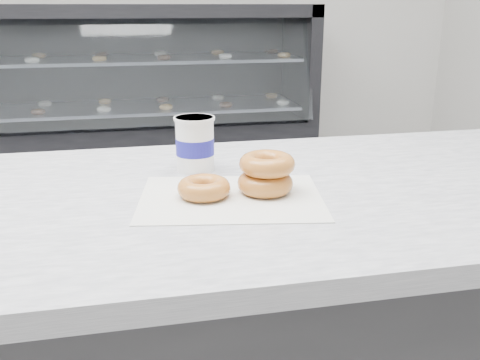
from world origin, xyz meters
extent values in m
cube|color=silver|center=(0.00, -0.60, 0.88)|extent=(3.06, 0.76, 0.04)
cube|color=black|center=(0.00, 2.10, 0.25)|extent=(2.40, 0.70, 0.50)
cube|color=black|center=(0.00, 2.10, 1.21)|extent=(2.40, 0.70, 0.08)
cube|color=black|center=(0.00, 2.42, 0.88)|extent=(2.40, 0.06, 0.75)
cube|color=black|center=(1.16, 2.10, 0.88)|extent=(0.08, 0.70, 0.75)
cube|color=white|center=(0.00, 1.79, 0.88)|extent=(2.28, 0.16, 0.70)
cube|color=silver|center=(0.00, 2.10, 0.58)|extent=(2.20, 0.55, 0.02)
cube|color=silver|center=(0.00, 2.10, 0.90)|extent=(2.20, 0.55, 0.02)
cube|color=silver|center=(0.13, -0.64, 0.90)|extent=(0.38, 0.31, 0.00)
torus|color=#C07F34|center=(0.08, -0.63, 0.92)|extent=(0.13, 0.13, 0.03)
torus|color=#C07F34|center=(0.20, -0.63, 0.92)|extent=(0.11, 0.11, 0.04)
torus|color=#C07F34|center=(0.21, -0.63, 0.96)|extent=(0.15, 0.15, 0.04)
cylinder|color=white|center=(0.09, -0.45, 0.96)|extent=(0.11, 0.11, 0.12)
cylinder|color=white|center=(0.09, -0.45, 1.02)|extent=(0.09, 0.09, 0.01)
cylinder|color=navy|center=(0.09, -0.45, 0.95)|extent=(0.11, 0.11, 0.04)
camera|label=1|loc=(-0.05, -1.57, 1.25)|focal=40.00mm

